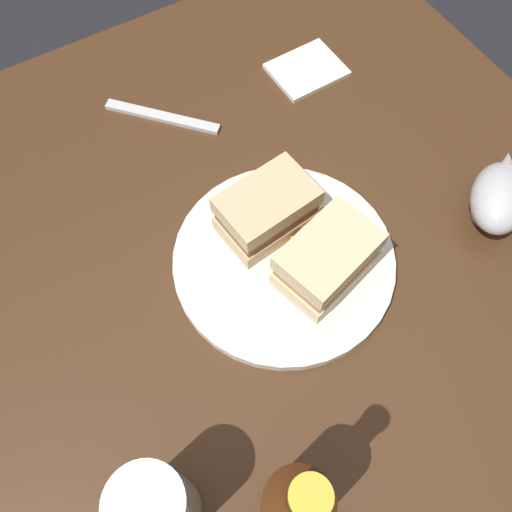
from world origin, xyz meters
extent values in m
plane|color=black|center=(0.00, 0.00, 0.00)|extent=(6.00, 6.00, 0.00)
cube|color=#422816|center=(0.00, 0.00, 0.39)|extent=(1.10, 0.99, 0.77)
cylinder|color=silver|center=(-0.07, 0.03, 0.78)|extent=(0.29, 0.29, 0.02)
cube|color=beige|center=(-0.10, 0.07, 0.80)|extent=(0.14, 0.11, 0.03)
cube|color=#B27A4C|center=(-0.10, 0.07, 0.82)|extent=(0.13, 0.10, 0.02)
cube|color=beige|center=(-0.10, 0.07, 0.84)|extent=(0.14, 0.11, 0.03)
cube|color=#CCB284|center=(-0.07, -0.02, 0.80)|extent=(0.13, 0.09, 0.03)
cube|color=brown|center=(-0.07, -0.02, 0.82)|extent=(0.12, 0.08, 0.02)
cube|color=#CCB284|center=(-0.07, -0.02, 0.84)|extent=(0.13, 0.09, 0.03)
cube|color=#B77F33|center=(-0.10, 0.03, 0.80)|extent=(0.05, 0.04, 0.02)
cube|color=#B77F33|center=(-0.13, -0.05, 0.79)|extent=(0.04, 0.03, 0.02)
cube|color=#AD702D|center=(-0.11, 0.01, 0.79)|extent=(0.02, 0.05, 0.02)
cube|color=#AD702D|center=(-0.13, 0.01, 0.79)|extent=(0.04, 0.02, 0.02)
cylinder|color=white|center=(0.19, 0.21, 0.84)|extent=(0.07, 0.07, 0.14)
cylinder|color=gold|center=(0.19, 0.21, 0.81)|extent=(0.06, 0.06, 0.07)
cylinder|color=#B7B7BC|center=(-0.35, 0.11, 0.78)|extent=(0.04, 0.04, 0.02)
ellipsoid|color=#B7B7BC|center=(-0.35, 0.11, 0.81)|extent=(0.13, 0.13, 0.06)
ellipsoid|color=#381E0F|center=(-0.35, 0.11, 0.82)|extent=(0.11, 0.10, 0.02)
cone|color=#B7B7BC|center=(-0.38, 0.07, 0.83)|extent=(0.04, 0.04, 0.02)
cylinder|color=#47230F|center=(0.08, 0.28, 0.85)|extent=(0.06, 0.06, 0.16)
cone|color=#47230F|center=(0.08, 0.28, 0.94)|extent=(0.06, 0.06, 0.02)
cylinder|color=#47230F|center=(0.08, 0.28, 0.99)|extent=(0.03, 0.03, 0.07)
cylinder|color=gold|center=(0.08, 0.28, 1.03)|extent=(0.03, 0.03, 0.01)
cube|color=silver|center=(-0.28, -0.24, 0.77)|extent=(0.11, 0.09, 0.01)
cube|color=silver|center=(-0.04, -0.27, 0.77)|extent=(0.13, 0.14, 0.01)
camera|label=1|loc=(0.12, 0.28, 1.40)|focal=37.80mm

